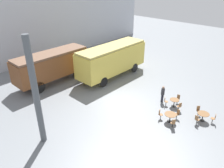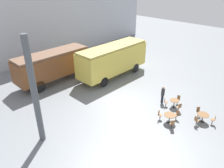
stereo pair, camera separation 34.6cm
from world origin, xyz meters
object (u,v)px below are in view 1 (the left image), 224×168
object	(u,v)px
cafe_chair_0	(173,123)
cafe_table_mid	(203,115)
cafe_table_near	(170,115)
cafe_table_far	(174,101)
passenger_coach_wooden	(52,64)
visitor_person	(163,93)
passenger_coach_vintage	(112,59)

from	to	relation	value
cafe_chair_0	cafe_table_mid	bearing A→B (deg)	-71.82
cafe_table_near	cafe_table_far	size ratio (longest dim) A/B	1.15
cafe_chair_0	passenger_coach_wooden	bearing A→B (deg)	52.26
cafe_table_mid	cafe_chair_0	bearing A→B (deg)	152.72
cafe_chair_0	visitor_person	size ratio (longest dim) A/B	0.52
passenger_coach_wooden	cafe_table_near	world-z (taller)	passenger_coach_wooden
cafe_chair_0	visitor_person	bearing A→B (deg)	-1.29
cafe_table_mid	cafe_table_near	bearing A→B (deg)	135.63
passenger_coach_vintage	cafe_chair_0	xyz separation A→B (m)	(-4.07, -10.44, -1.72)
passenger_coach_vintage	cafe_table_far	bearing A→B (deg)	-96.96
passenger_coach_vintage	cafe_chair_0	distance (m)	11.34
cafe_table_far	passenger_coach_wooden	bearing A→B (deg)	110.21
passenger_coach_vintage	cafe_table_near	world-z (taller)	passenger_coach_vintage
passenger_coach_vintage	cafe_table_far	xyz separation A→B (m)	(-1.09, -8.92, -1.65)
passenger_coach_vintage	visitor_person	bearing A→B (deg)	-98.21
passenger_coach_vintage	passenger_coach_wooden	bearing A→B (deg)	146.72
cafe_table_near	cafe_chair_0	distance (m)	0.87
cafe_table_far	cafe_chair_0	distance (m)	3.35
cafe_table_mid	visitor_person	xyz separation A→B (m)	(0.35, 4.15, 0.33)
cafe_table_near	cafe_table_far	xyz separation A→B (m)	(2.37, 0.91, -0.04)
cafe_table_near	cafe_chair_0	bearing A→B (deg)	-135.47
visitor_person	cafe_chair_0	bearing A→B (deg)	-136.76
cafe_chair_0	visitor_person	xyz separation A→B (m)	(2.97, 2.80, 0.41)
passenger_coach_vintage	visitor_person	distance (m)	7.84
cafe_table_near	cafe_chair_0	world-z (taller)	cafe_chair_0
cafe_table_near	passenger_coach_wooden	bearing A→B (deg)	99.63
passenger_coach_wooden	cafe_table_near	xyz separation A→B (m)	(2.31, -13.62, -1.54)
passenger_coach_vintage	cafe_table_near	distance (m)	10.55
cafe_table_mid	cafe_table_far	bearing A→B (deg)	82.69
passenger_coach_wooden	cafe_table_far	bearing A→B (deg)	-69.79
passenger_coach_vintage	visitor_person	world-z (taller)	passenger_coach_vintage
cafe_table_mid	passenger_coach_wooden	bearing A→B (deg)	105.47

